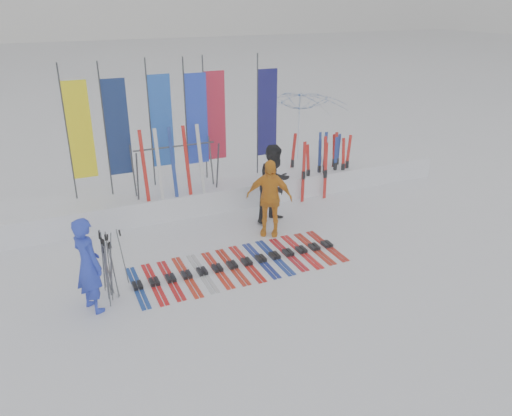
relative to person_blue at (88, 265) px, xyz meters
name	(u,v)px	position (x,y,z in m)	size (l,w,h in m)	color
ground	(281,288)	(3.34, -0.75, -0.89)	(120.00, 120.00, 0.00)	white
snow_bank	(203,193)	(3.34, 3.85, -0.59)	(14.00, 1.60, 0.60)	white
person_blue	(88,265)	(0.00, 0.00, 0.00)	(0.65, 0.42, 1.77)	#2136C1
person_black	(275,184)	(4.59, 2.08, 0.08)	(0.94, 0.73, 1.94)	black
person_yellow	(269,198)	(4.15, 1.48, 0.02)	(1.06, 0.44, 1.80)	orange
tent_canopy	(300,133)	(6.89, 5.01, 0.41)	(2.82, 2.88, 2.59)	white
ski_row	(239,264)	(2.94, 0.37, -0.85)	(4.38, 1.67, 0.07)	#153A96
pole_cluster	(109,267)	(0.37, 0.30, -0.28)	(0.48, 0.83, 1.25)	#595B60
feather_flags	(175,121)	(2.75, 4.06, 1.36)	(5.37, 0.26, 3.20)	#383A3F
ski_rack	(176,162)	(2.55, 3.45, 0.50)	(2.04, 0.80, 1.23)	#383A3F
upright_skis	(325,164)	(6.80, 3.39, -0.10)	(1.71, 1.22, 1.69)	red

